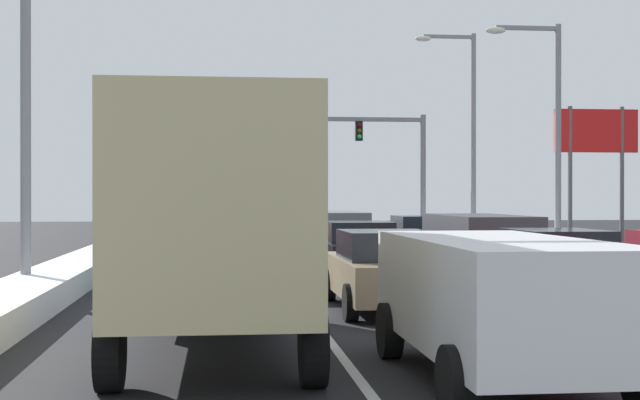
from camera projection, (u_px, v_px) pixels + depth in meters
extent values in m
plane|color=black|center=(370.00, 293.00, 19.98)|extent=(120.00, 120.00, 0.00)
cube|color=silver|center=(408.00, 277.00, 24.07)|extent=(0.14, 43.16, 0.01)
cube|color=silver|center=(282.00, 278.00, 23.69)|extent=(0.14, 43.16, 0.01)
cube|color=white|center=(597.00, 264.00, 24.65)|extent=(1.88, 43.16, 0.62)
cube|color=white|center=(78.00, 270.00, 23.10)|extent=(1.40, 43.16, 0.52)
cube|color=maroon|center=(554.00, 274.00, 17.69)|extent=(1.82, 4.50, 0.70)
cube|color=black|center=(556.00, 244.00, 17.54)|extent=(1.64, 2.20, 0.55)
cube|color=red|center=(562.00, 278.00, 15.43)|extent=(0.24, 0.08, 0.14)
cube|color=red|center=(639.00, 277.00, 15.58)|extent=(0.24, 0.08, 0.14)
cylinder|color=black|center=(487.00, 282.00, 19.13)|extent=(0.22, 0.66, 0.66)
cylinder|color=black|center=(567.00, 281.00, 19.33)|extent=(0.22, 0.66, 0.66)
cylinder|color=black|center=(538.00, 298.00, 16.05)|extent=(0.22, 0.66, 0.66)
cylinder|color=black|center=(632.00, 297.00, 16.25)|extent=(0.22, 0.66, 0.66)
cube|color=#38383D|center=(479.00, 239.00, 23.68)|extent=(1.95, 4.90, 1.25)
cube|color=black|center=(508.00, 232.00, 21.28)|extent=(1.56, 0.06, 0.55)
cube|color=red|center=(476.00, 248.00, 21.21)|extent=(0.20, 0.08, 0.28)
cube|color=red|center=(540.00, 247.00, 21.38)|extent=(0.20, 0.08, 0.28)
cylinder|color=black|center=(429.00, 260.00, 25.26)|extent=(0.25, 0.74, 0.74)
cylinder|color=black|center=(495.00, 259.00, 25.47)|extent=(0.25, 0.74, 0.74)
cylinder|color=black|center=(461.00, 270.00, 21.88)|extent=(0.25, 0.74, 0.74)
cylinder|color=black|center=(536.00, 269.00, 22.10)|extent=(0.25, 0.74, 0.74)
cube|color=navy|center=(419.00, 242.00, 30.45)|extent=(1.82, 4.50, 0.70)
cube|color=black|center=(420.00, 224.00, 30.29)|extent=(1.64, 2.20, 0.55)
cube|color=red|center=(413.00, 241.00, 28.18)|extent=(0.24, 0.08, 0.14)
cube|color=red|center=(456.00, 241.00, 28.33)|extent=(0.24, 0.08, 0.14)
cylinder|color=black|center=(385.00, 248.00, 31.89)|extent=(0.22, 0.66, 0.66)
cylinder|color=black|center=(434.00, 248.00, 32.08)|extent=(0.22, 0.66, 0.66)
cylinder|color=black|center=(403.00, 253.00, 28.81)|extent=(0.22, 0.66, 0.66)
cylinder|color=black|center=(457.00, 253.00, 29.00)|extent=(0.22, 0.66, 0.66)
cube|color=silver|center=(499.00, 293.00, 10.33)|extent=(1.95, 4.90, 1.25)
cube|color=black|center=(582.00, 291.00, 7.93)|extent=(1.56, 0.06, 0.55)
cube|color=red|center=(497.00, 334.00, 7.86)|extent=(0.20, 0.08, 0.28)
cylinder|color=black|center=(390.00, 330.00, 11.92)|extent=(0.25, 0.74, 0.74)
cylinder|color=black|center=(528.00, 328.00, 12.13)|extent=(0.25, 0.74, 0.74)
cylinder|color=black|center=(456.00, 383.00, 8.54)|extent=(0.25, 0.74, 0.74)
cube|color=#937F60|center=(385.00, 277.00, 17.04)|extent=(1.82, 4.50, 0.70)
cube|color=black|center=(387.00, 245.00, 16.88)|extent=(1.64, 2.20, 0.55)
cube|color=red|center=(368.00, 282.00, 14.77)|extent=(0.24, 0.08, 0.14)
cube|color=red|center=(450.00, 281.00, 14.92)|extent=(0.24, 0.08, 0.14)
cylinder|color=black|center=(329.00, 285.00, 18.48)|extent=(0.22, 0.66, 0.66)
cylinder|color=black|center=(413.00, 284.00, 18.68)|extent=(0.22, 0.66, 0.66)
cylinder|color=black|center=(351.00, 303.00, 15.40)|extent=(0.22, 0.66, 0.66)
cylinder|color=black|center=(452.00, 301.00, 15.59)|extent=(0.22, 0.66, 0.66)
cube|color=black|center=(357.00, 255.00, 23.47)|extent=(1.82, 4.50, 0.70)
cube|color=black|center=(358.00, 232.00, 23.32)|extent=(1.64, 2.20, 0.55)
cube|color=red|center=(342.00, 256.00, 21.21)|extent=(0.24, 0.08, 0.14)
cube|color=red|center=(399.00, 256.00, 21.36)|extent=(0.24, 0.08, 0.14)
cylinder|color=black|center=(317.00, 262.00, 24.91)|extent=(0.22, 0.66, 0.66)
cylinder|color=black|center=(380.00, 262.00, 25.11)|extent=(0.22, 0.66, 0.66)
cylinder|color=black|center=(330.00, 271.00, 21.83)|extent=(0.22, 0.66, 0.66)
cylinder|color=black|center=(402.00, 271.00, 22.03)|extent=(0.22, 0.66, 0.66)
cube|color=slate|center=(330.00, 231.00, 29.21)|extent=(1.95, 4.90, 1.25)
cube|color=black|center=(340.00, 225.00, 26.82)|extent=(1.56, 0.06, 0.55)
cube|color=red|center=(314.00, 237.00, 26.74)|extent=(0.20, 0.08, 0.28)
cube|color=red|center=(365.00, 237.00, 26.91)|extent=(0.20, 0.08, 0.28)
cylinder|color=black|center=(296.00, 249.00, 30.80)|extent=(0.25, 0.74, 0.74)
cylinder|color=black|center=(351.00, 248.00, 31.01)|extent=(0.25, 0.74, 0.74)
cylinder|color=black|center=(306.00, 255.00, 27.42)|extent=(0.25, 0.74, 0.74)
cylinder|color=black|center=(367.00, 255.00, 27.63)|extent=(0.25, 0.74, 0.74)
cube|color=#B7BABF|center=(216.00, 232.00, 15.04)|extent=(2.35, 2.20, 2.00)
cube|color=#D1C18C|center=(214.00, 204.00, 11.46)|extent=(2.35, 5.00, 2.60)
cylinder|color=black|center=(149.00, 296.00, 15.22)|extent=(0.28, 0.92, 0.92)
cylinder|color=black|center=(281.00, 295.00, 15.47)|extent=(0.28, 0.92, 0.92)
cylinder|color=black|center=(110.00, 350.00, 9.85)|extent=(0.28, 0.92, 0.92)
cylinder|color=black|center=(313.00, 346.00, 10.10)|extent=(0.28, 0.92, 0.92)
cube|color=#1E5633|center=(221.00, 262.00, 20.74)|extent=(1.82, 4.50, 0.70)
cube|color=black|center=(221.00, 237.00, 20.59)|extent=(1.64, 2.20, 0.55)
cube|color=red|center=(187.00, 265.00, 18.48)|extent=(0.24, 0.08, 0.14)
cube|color=red|center=(254.00, 264.00, 18.63)|extent=(0.24, 0.08, 0.14)
cylinder|color=black|center=(185.00, 270.00, 22.18)|extent=(0.22, 0.66, 0.66)
cylinder|color=black|center=(257.00, 270.00, 22.38)|extent=(0.22, 0.66, 0.66)
cylinder|color=black|center=(179.00, 282.00, 19.10)|extent=(0.22, 0.66, 0.66)
cylinder|color=black|center=(262.00, 281.00, 19.30)|extent=(0.22, 0.66, 0.66)
cube|color=maroon|center=(226.00, 233.00, 27.70)|extent=(1.95, 4.90, 1.25)
cube|color=black|center=(227.00, 226.00, 25.30)|extent=(1.56, 0.06, 0.55)
cube|color=red|center=(199.00, 240.00, 25.23)|extent=(0.20, 0.08, 0.28)
cube|color=red|center=(254.00, 239.00, 25.40)|extent=(0.20, 0.08, 0.28)
cylinder|color=black|center=(196.00, 251.00, 29.28)|extent=(0.25, 0.74, 0.74)
cylinder|color=black|center=(255.00, 251.00, 29.49)|extent=(0.25, 0.74, 0.74)
cylinder|color=black|center=(193.00, 258.00, 25.90)|extent=(0.25, 0.74, 0.74)
cylinder|color=black|center=(259.00, 258.00, 26.11)|extent=(0.25, 0.74, 0.74)
cube|color=maroon|center=(220.00, 225.00, 34.61)|extent=(1.95, 4.90, 1.25)
cube|color=black|center=(220.00, 220.00, 32.21)|extent=(1.56, 0.06, 0.55)
cube|color=red|center=(198.00, 230.00, 32.14)|extent=(0.20, 0.08, 0.28)
cube|color=red|center=(241.00, 230.00, 32.31)|extent=(0.20, 0.08, 0.28)
cylinder|color=black|center=(196.00, 241.00, 36.19)|extent=(0.25, 0.74, 0.74)
cylinder|color=black|center=(243.00, 241.00, 36.40)|extent=(0.25, 0.74, 0.74)
cylinder|color=black|center=(194.00, 245.00, 32.81)|extent=(0.25, 0.74, 0.74)
cylinder|color=black|center=(246.00, 245.00, 33.03)|extent=(0.25, 0.74, 0.74)
cylinder|color=slate|center=(423.00, 178.00, 44.09)|extent=(0.28, 0.28, 6.20)
cube|color=slate|center=(314.00, 119.00, 43.49)|extent=(10.80, 0.20, 0.20)
cube|color=black|center=(359.00, 131.00, 43.73)|extent=(0.34, 0.34, 0.95)
sphere|color=#4C0A0A|center=(359.00, 125.00, 43.54)|extent=(0.22, 0.22, 0.22)
sphere|color=#593F0C|center=(359.00, 131.00, 43.54)|extent=(0.22, 0.22, 0.22)
sphere|color=green|center=(359.00, 137.00, 43.55)|extent=(0.22, 0.22, 0.22)
cube|color=black|center=(290.00, 130.00, 43.36)|extent=(0.34, 0.34, 0.95)
sphere|color=#4C0A0A|center=(290.00, 124.00, 43.17)|extent=(0.22, 0.22, 0.22)
sphere|color=#593F0C|center=(290.00, 130.00, 43.17)|extent=(0.22, 0.22, 0.22)
sphere|color=green|center=(290.00, 136.00, 43.17)|extent=(0.22, 0.22, 0.22)
cube|color=black|center=(219.00, 130.00, 42.98)|extent=(0.34, 0.34, 0.95)
sphere|color=#4C0A0A|center=(219.00, 124.00, 42.79)|extent=(0.22, 0.22, 0.22)
sphere|color=#593F0C|center=(219.00, 130.00, 42.79)|extent=(0.22, 0.22, 0.22)
sphere|color=green|center=(219.00, 136.00, 42.80)|extent=(0.22, 0.22, 0.22)
cylinder|color=gray|center=(558.00, 142.00, 30.61)|extent=(0.22, 0.22, 8.06)
cube|color=gray|center=(527.00, 28.00, 30.48)|extent=(2.20, 0.14, 0.14)
ellipsoid|color=#EAE5C6|center=(496.00, 30.00, 30.36)|extent=(0.70, 0.36, 0.24)
cylinder|color=gray|center=(473.00, 140.00, 38.33)|extent=(0.22, 0.22, 9.15)
cube|color=gray|center=(448.00, 37.00, 38.20)|extent=(2.20, 0.14, 0.14)
ellipsoid|color=#EAE5C6|center=(423.00, 39.00, 38.07)|extent=(0.70, 0.36, 0.24)
cylinder|color=gray|center=(26.00, 105.00, 18.82)|extent=(0.22, 0.22, 8.16)
cylinder|color=#59595B|center=(570.00, 181.00, 33.00)|extent=(0.16, 0.16, 5.50)
cylinder|color=#59595B|center=(622.00, 181.00, 33.22)|extent=(0.16, 0.16, 5.50)
cube|color=red|center=(596.00, 131.00, 33.10)|extent=(3.20, 0.12, 1.60)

